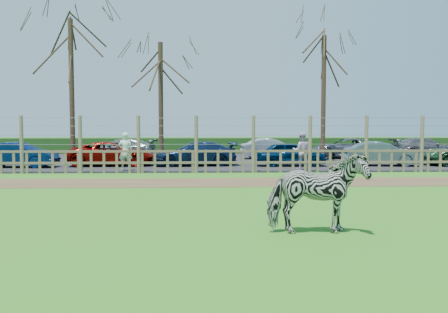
{
  "coord_description": "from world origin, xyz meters",
  "views": [
    {
      "loc": [
        0.37,
        -13.72,
        2.23
      ],
      "look_at": [
        1.0,
        2.5,
        1.1
      ],
      "focal_mm": 40.0,
      "sensor_mm": 36.0,
      "label": 1
    }
  ],
  "objects_px": {
    "tree_left": "(71,56)",
    "zebra": "(317,193)",
    "tree_mid": "(161,73)",
    "visitor_a": "(125,152)",
    "car_4": "(291,154)",
    "car_1": "(19,155)",
    "crow": "(289,186)",
    "car_2": "(112,154)",
    "car_3": "(195,154)",
    "tree_right": "(324,67)",
    "car_12": "(346,148)",
    "car_5": "(381,154)",
    "car_11": "(271,148)",
    "car_13": "(425,148)",
    "car_9": "(121,149)",
    "visitor_b": "(302,151)"
  },
  "relations": [
    {
      "from": "tree_left",
      "to": "zebra",
      "type": "distance_m",
      "value": 19.43
    },
    {
      "from": "tree_mid",
      "to": "visitor_a",
      "type": "distance_m",
      "value": 6.34
    },
    {
      "from": "visitor_a",
      "to": "car_4",
      "type": "xyz_separation_m",
      "value": [
        7.82,
        2.18,
        -0.26
      ]
    },
    {
      "from": "visitor_a",
      "to": "car_1",
      "type": "distance_m",
      "value": 5.76
    },
    {
      "from": "tree_left",
      "to": "crow",
      "type": "relative_size",
      "value": 28.76
    },
    {
      "from": "crow",
      "to": "car_2",
      "type": "bearing_deg",
      "value": 130.11
    },
    {
      "from": "car_3",
      "to": "car_4",
      "type": "distance_m",
      "value": 4.77
    },
    {
      "from": "tree_right",
      "to": "car_12",
      "type": "bearing_deg",
      "value": 46.42
    },
    {
      "from": "visitor_a",
      "to": "car_1",
      "type": "bearing_deg",
      "value": -16.51
    },
    {
      "from": "car_5",
      "to": "car_12",
      "type": "height_order",
      "value": "same"
    },
    {
      "from": "tree_left",
      "to": "tree_right",
      "type": "bearing_deg",
      "value": 6.34
    },
    {
      "from": "car_11",
      "to": "car_13",
      "type": "bearing_deg",
      "value": -91.56
    },
    {
      "from": "car_3",
      "to": "car_9",
      "type": "bearing_deg",
      "value": -142.03
    },
    {
      "from": "tree_right",
      "to": "car_4",
      "type": "relative_size",
      "value": 2.09
    },
    {
      "from": "crow",
      "to": "car_4",
      "type": "height_order",
      "value": "car_4"
    },
    {
      "from": "zebra",
      "to": "car_13",
      "type": "distance_m",
      "value": 23.3
    },
    {
      "from": "car_5",
      "to": "car_2",
      "type": "bearing_deg",
      "value": 95.6
    },
    {
      "from": "visitor_a",
      "to": "car_2",
      "type": "bearing_deg",
      "value": -64.82
    },
    {
      "from": "visitor_a",
      "to": "crow",
      "type": "height_order",
      "value": "visitor_a"
    },
    {
      "from": "tree_mid",
      "to": "visitor_a",
      "type": "bearing_deg",
      "value": -103.78
    },
    {
      "from": "car_3",
      "to": "car_12",
      "type": "height_order",
      "value": "same"
    },
    {
      "from": "car_4",
      "to": "car_3",
      "type": "bearing_deg",
      "value": 87.9
    },
    {
      "from": "tree_mid",
      "to": "car_11",
      "type": "height_order",
      "value": "tree_mid"
    },
    {
      "from": "tree_right",
      "to": "car_9",
      "type": "relative_size",
      "value": 1.78
    },
    {
      "from": "car_1",
      "to": "car_13",
      "type": "distance_m",
      "value": 23.24
    },
    {
      "from": "tree_right",
      "to": "crow",
      "type": "distance_m",
      "value": 13.13
    },
    {
      "from": "visitor_a",
      "to": "car_13",
      "type": "distance_m",
      "value": 18.74
    },
    {
      "from": "tree_left",
      "to": "visitor_b",
      "type": "height_order",
      "value": "tree_left"
    },
    {
      "from": "car_1",
      "to": "car_11",
      "type": "relative_size",
      "value": 1.0
    },
    {
      "from": "crow",
      "to": "car_5",
      "type": "xyz_separation_m",
      "value": [
        6.03,
        8.27,
        0.53
      ]
    },
    {
      "from": "tree_mid",
      "to": "car_5",
      "type": "distance_m",
      "value": 12.27
    },
    {
      "from": "tree_left",
      "to": "car_2",
      "type": "relative_size",
      "value": 1.82
    },
    {
      "from": "car_3",
      "to": "car_12",
      "type": "distance_m",
      "value": 10.2
    },
    {
      "from": "visitor_a",
      "to": "car_3",
      "type": "height_order",
      "value": "visitor_a"
    },
    {
      "from": "car_1",
      "to": "car_5",
      "type": "xyz_separation_m",
      "value": [
        17.79,
        0.19,
        0.0
      ]
    },
    {
      "from": "tree_right",
      "to": "car_1",
      "type": "height_order",
      "value": "tree_right"
    },
    {
      "from": "tree_left",
      "to": "car_9",
      "type": "xyz_separation_m",
      "value": [
        1.93,
        3.34,
        -4.98
      ]
    },
    {
      "from": "crow",
      "to": "car_11",
      "type": "relative_size",
      "value": 0.08
    },
    {
      "from": "zebra",
      "to": "visitor_b",
      "type": "relative_size",
      "value": 1.12
    },
    {
      "from": "zebra",
      "to": "visitor_a",
      "type": "height_order",
      "value": "visitor_a"
    },
    {
      "from": "visitor_b",
      "to": "car_1",
      "type": "bearing_deg",
      "value": -3.76
    },
    {
      "from": "zebra",
      "to": "car_11",
      "type": "xyz_separation_m",
      "value": [
        1.75,
        19.86,
        -0.18
      ]
    },
    {
      "from": "tree_right",
      "to": "car_12",
      "type": "distance_m",
      "value": 5.36
    },
    {
      "from": "tree_right",
      "to": "car_2",
      "type": "height_order",
      "value": "tree_right"
    },
    {
      "from": "tree_right",
      "to": "zebra",
      "type": "xyz_separation_m",
      "value": [
        -4.4,
        -17.98,
        -4.43
      ]
    },
    {
      "from": "car_11",
      "to": "car_12",
      "type": "height_order",
      "value": "same"
    },
    {
      "from": "car_5",
      "to": "car_9",
      "type": "height_order",
      "value": "same"
    },
    {
      "from": "tree_mid",
      "to": "visitor_b",
      "type": "xyz_separation_m",
      "value": [
        6.78,
        -4.7,
        -3.96
      ]
    },
    {
      "from": "visitor_b",
      "to": "zebra",
      "type": "bearing_deg",
      "value": 84.25
    },
    {
      "from": "car_1",
      "to": "car_3",
      "type": "bearing_deg",
      "value": -82.07
    }
  ]
}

